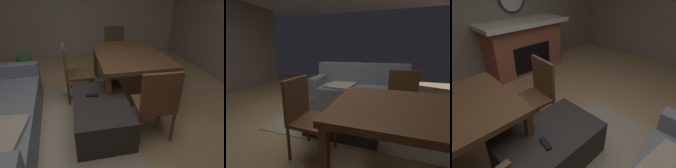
# 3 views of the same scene
# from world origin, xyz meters

# --- Properties ---
(floor) EXTENTS (8.41, 8.41, 0.00)m
(floor) POSITION_xyz_m (0.00, 0.00, 0.00)
(floor) COLOR tan
(area_rug) EXTENTS (2.60, 2.00, 0.01)m
(area_rug) POSITION_xyz_m (0.32, 0.46, 0.01)
(area_rug) COLOR tan
(area_rug) RESTS_ON ground
(couch) EXTENTS (2.19, 1.02, 0.92)m
(couch) POSITION_xyz_m (0.33, 1.14, 0.32)
(couch) COLOR slate
(couch) RESTS_ON ground
(ottoman_coffee_table) EXTENTS (1.07, 0.68, 0.43)m
(ottoman_coffee_table) POSITION_xyz_m (0.32, -0.15, 0.21)
(ottoman_coffee_table) COLOR #2D2826
(ottoman_coffee_table) RESTS_ON ground
(tv_remote) EXTENTS (0.07, 0.17, 0.02)m
(tv_remote) POSITION_xyz_m (0.45, -0.06, 0.44)
(tv_remote) COLOR black
(tv_remote) RESTS_ON ottoman_coffee_table
(dining_table) EXTENTS (1.49, 1.08, 0.74)m
(dining_table) POSITION_xyz_m (1.16, -0.76, 0.67)
(dining_table) COLOR brown
(dining_table) RESTS_ON ground
(dining_chair_north) EXTENTS (0.47, 0.47, 0.93)m
(dining_chair_north) POSITION_xyz_m (1.16, 0.17, 0.52)
(dining_chair_north) COLOR brown
(dining_chair_north) RESTS_ON ground
(dining_chair_west) EXTENTS (0.46, 0.46, 0.93)m
(dining_chair_west) POSITION_xyz_m (0.03, -0.76, 0.52)
(dining_chair_west) COLOR brown
(dining_chair_west) RESTS_ON ground
(small_dog) EXTENTS (0.29, 0.59, 0.31)m
(small_dog) POSITION_xyz_m (1.16, 0.06, 0.18)
(small_dog) COLOR silver
(small_dog) RESTS_ON ground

